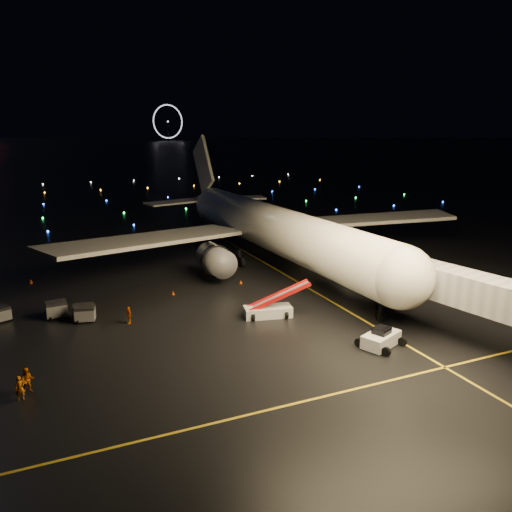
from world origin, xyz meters
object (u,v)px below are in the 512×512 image
(baggage_cart_2, at_px, (85,314))
(crew_b, at_px, (28,380))
(belt_loader, at_px, (268,301))
(baggage_cart_3, at_px, (0,315))
(baggage_cart_1, at_px, (57,310))
(pushback_tug, at_px, (381,337))
(airliner, at_px, (262,200))
(crew_c, at_px, (129,315))
(crew_a, at_px, (20,388))
(baggage_cart_0, at_px, (84,313))

(baggage_cart_2, bearing_deg, crew_b, -98.80)
(belt_loader, relative_size, crew_b, 3.70)
(baggage_cart_2, distance_m, baggage_cart_3, 8.59)
(baggage_cart_1, height_order, baggage_cart_3, baggage_cart_1)
(belt_loader, distance_m, crew_b, 23.74)
(belt_loader, distance_m, baggage_cart_1, 21.85)
(baggage_cart_1, bearing_deg, pushback_tug, -40.84)
(airliner, xyz_separation_m, crew_c, (-22.46, -17.37, -7.98))
(baggage_cart_1, relative_size, baggage_cart_3, 1.16)
(crew_b, xyz_separation_m, baggage_cart_3, (-2.66, 16.36, -0.22))
(pushback_tug, xyz_separation_m, baggage_cart_3, (-31.61, 20.25, -0.15))
(crew_a, xyz_separation_m, baggage_cart_1, (3.12, 16.22, -0.05))
(crew_c, bearing_deg, baggage_cart_0, -128.98)
(pushback_tug, bearing_deg, baggage_cart_1, 121.40)
(airliner, height_order, crew_b, airliner)
(baggage_cart_1, height_order, baggage_cart_2, baggage_cart_1)
(crew_b, distance_m, baggage_cart_3, 16.58)
(airliner, height_order, crew_c, airliner)
(crew_c, distance_m, baggage_cart_1, 8.00)
(pushback_tug, xyz_separation_m, baggage_cart_0, (-23.85, 17.20, -0.05))
(airliner, relative_size, pushback_tug, 16.50)
(baggage_cart_3, bearing_deg, crew_a, -107.37)
(baggage_cart_2, relative_size, baggage_cart_3, 1.08)
(crew_c, height_order, baggage_cart_2, crew_c)
(crew_c, height_order, baggage_cart_1, crew_c)
(pushback_tug, relative_size, baggage_cart_1, 1.84)
(airliner, height_order, baggage_cart_0, airliner)
(belt_loader, bearing_deg, baggage_cart_0, 172.39)
(crew_b, relative_size, baggage_cart_2, 1.02)
(belt_loader, xyz_separation_m, baggage_cart_1, (-20.12, 8.48, -0.87))
(crew_a, bearing_deg, pushback_tug, -13.52)
(baggage_cart_1, distance_m, baggage_cart_3, 5.39)
(crew_c, xyz_separation_m, baggage_cart_3, (-11.85, 5.66, -0.13))
(belt_loader, relative_size, baggage_cart_2, 3.77)
(pushback_tug, relative_size, baggage_cart_2, 1.98)
(crew_b, relative_size, baggage_cart_1, 0.95)
(airliner, relative_size, crew_b, 32.13)
(crew_a, relative_size, crew_c, 1.05)
(crew_a, distance_m, baggage_cart_0, 15.33)
(crew_c, bearing_deg, baggage_cart_1, -131.18)
(crew_c, bearing_deg, baggage_cart_3, -121.99)
(airliner, distance_m, crew_b, 43.04)
(pushback_tug, relative_size, belt_loader, 0.53)
(airliner, height_order, pushback_tug, airliner)
(baggage_cart_3, bearing_deg, baggage_cart_1, -36.25)
(airliner, xyz_separation_m, crew_a, (-32.16, -29.04, -7.93))
(belt_loader, distance_m, baggage_cart_2, 18.59)
(crew_a, distance_m, baggage_cart_1, 16.52)
(crew_a, distance_m, baggage_cart_2, 15.00)
(belt_loader, height_order, crew_a, belt_loader)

